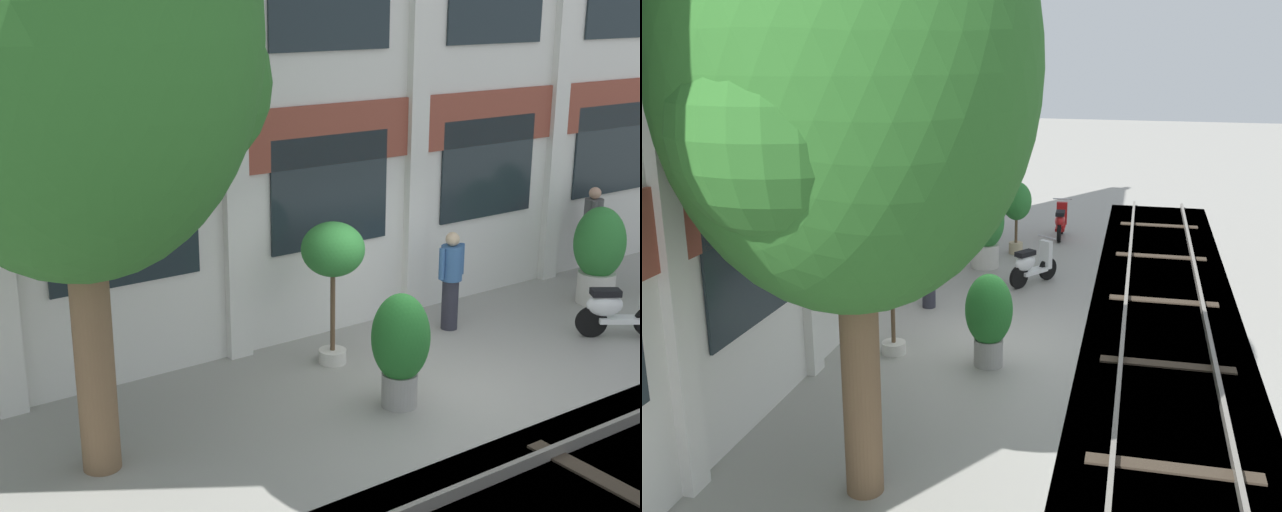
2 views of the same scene
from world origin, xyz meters
TOP-DOWN VIEW (x-y plane):
  - ground_plane at (0.00, 0.00)m, footprint 80.00×80.00m
  - apartment_facade at (0.00, 2.68)m, footprint 16.76×0.64m
  - rail_tracks at (-0.00, -2.96)m, footprint 24.40×2.80m
  - broadleaf_tree at (-4.50, 0.49)m, footprint 4.01×3.82m
  - potted_plant_terracotta_small at (-0.67, 1.43)m, footprint 0.89×0.89m
  - potted_plant_glazed_jar at (4.53, 0.97)m, footprint 0.86×0.86m
  - potted_plant_ribbed_drum at (-0.77, -0.19)m, footprint 0.75×0.75m
  - scooter_second_parked at (3.50, -0.25)m, footprint 1.19×0.86m
  - resident_by_doorway at (5.60, 1.98)m, footprint 0.42×0.38m
  - resident_watching_tracks at (1.63, 1.48)m, footprint 0.53×0.34m

SIDE VIEW (x-z plane):
  - rail_tracks at x=0.00m, z-range -0.35..0.08m
  - ground_plane at x=0.00m, z-range 0.00..0.00m
  - scooter_second_parked at x=3.50m, z-range -0.05..0.93m
  - resident_watching_tracks at x=1.63m, z-range 0.05..1.63m
  - potted_plant_ribbed_drum at x=-0.77m, z-range 0.09..1.60m
  - potted_plant_glazed_jar at x=4.53m, z-range 0.07..1.75m
  - resident_by_doorway at x=5.60m, z-range 0.07..1.77m
  - potted_plant_terracotta_small at x=-0.67m, z-range 0.57..2.64m
  - apartment_facade at x=0.00m, z-range -0.02..7.99m
  - broadleaf_tree at x=-4.50m, z-range 0.99..8.16m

